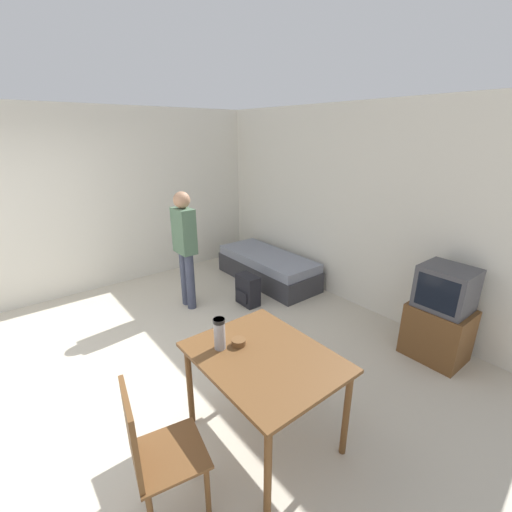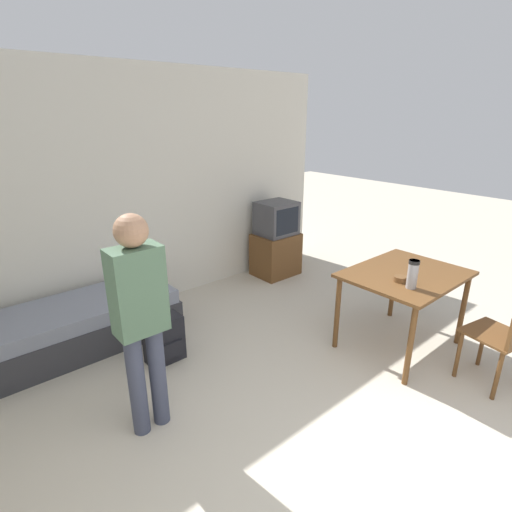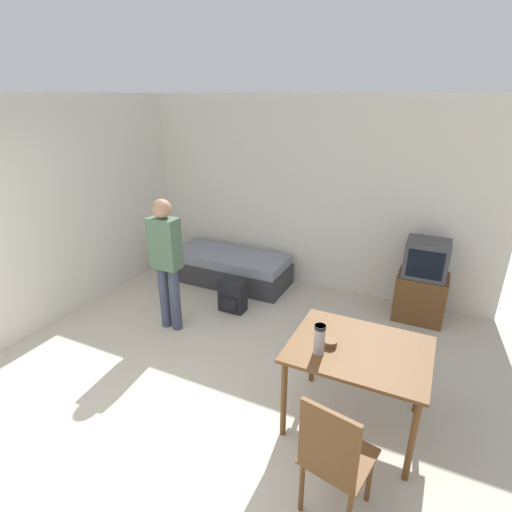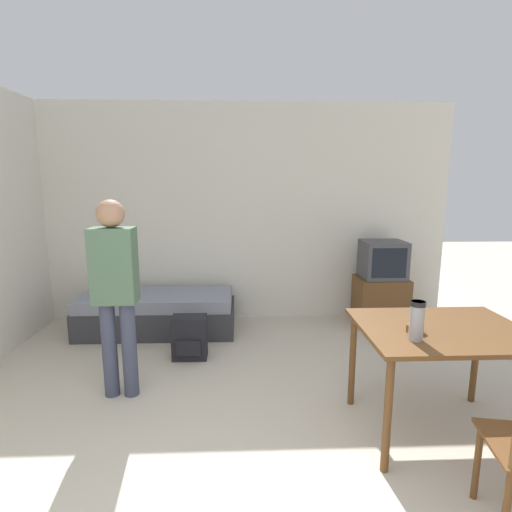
# 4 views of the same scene
# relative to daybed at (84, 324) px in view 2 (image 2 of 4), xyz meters

# --- Properties ---
(wall_back) EXTENTS (5.53, 0.06, 2.70)m
(wall_back) POSITION_rel_daybed_xyz_m (0.84, 0.49, 1.12)
(wall_back) COLOR silver
(wall_back) RESTS_ON ground_plane
(daybed) EXTENTS (1.80, 0.75, 0.46)m
(daybed) POSITION_rel_daybed_xyz_m (0.00, 0.00, 0.00)
(daybed) COLOR #333338
(daybed) RESTS_ON ground_plane
(tv) EXTENTS (0.59, 0.47, 1.05)m
(tv) POSITION_rel_daybed_xyz_m (2.70, 0.11, 0.27)
(tv) COLOR brown
(tv) RESTS_ON ground_plane
(dining_table) EXTENTS (1.11, 0.88, 0.78)m
(dining_table) POSITION_rel_daybed_xyz_m (2.36, -2.03, 0.46)
(dining_table) COLOR brown
(dining_table) RESTS_ON ground_plane
(wooden_chair) EXTENTS (0.49, 0.49, 0.99)m
(wooden_chair) POSITION_rel_daybed_xyz_m (2.41, -2.94, 0.33)
(wooden_chair) COLOR brown
(wooden_chair) RESTS_ON ground_plane
(person_standing) EXTENTS (0.34, 0.22, 1.62)m
(person_standing) POSITION_rel_daybed_xyz_m (-0.01, -1.44, 0.72)
(person_standing) COLOR #3D4256
(person_standing) RESTS_ON ground_plane
(thermos_flask) EXTENTS (0.09, 0.09, 0.25)m
(thermos_flask) POSITION_rel_daybed_xyz_m (2.08, -2.24, 0.69)
(thermos_flask) COLOR #99999E
(thermos_flask) RESTS_ON dining_table
(mate_bowl) EXTENTS (0.11, 0.11, 0.05)m
(mate_bowl) POSITION_rel_daybed_xyz_m (2.13, -2.10, 0.58)
(mate_bowl) COLOR brown
(mate_bowl) RESTS_ON dining_table
(backpack) EXTENTS (0.34, 0.23, 0.44)m
(backpack) POSITION_rel_daybed_xyz_m (0.47, -0.76, -0.01)
(backpack) COLOR black
(backpack) RESTS_ON ground_plane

